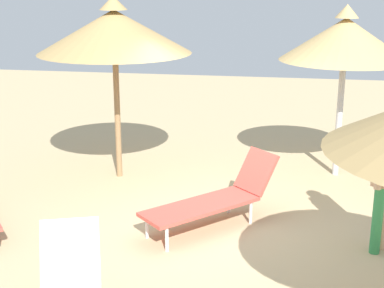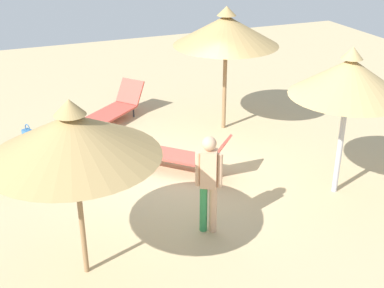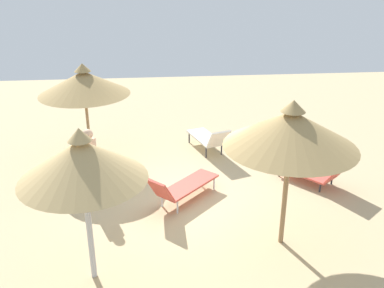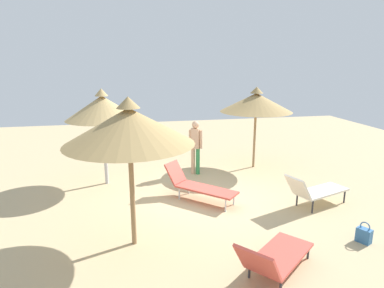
{
  "view_description": "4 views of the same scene",
  "coord_description": "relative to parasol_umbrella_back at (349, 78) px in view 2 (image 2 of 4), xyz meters",
  "views": [
    {
      "loc": [
        -7.35,
        -0.85,
        3.38
      ],
      "look_at": [
        -0.41,
        0.32,
        1.28
      ],
      "focal_mm": 53.9,
      "sensor_mm": 36.0,
      "label": 1
    },
    {
      "loc": [
        -3.45,
        -8.86,
        5.14
      ],
      "look_at": [
        -0.2,
        -0.7,
        1.03
      ],
      "focal_mm": 48.01,
      "sensor_mm": 36.0,
      "label": 2
    },
    {
      "loc": [
        8.93,
        -0.56,
        5.34
      ],
      "look_at": [
        -0.22,
        0.31,
        1.42
      ],
      "focal_mm": 40.71,
      "sensor_mm": 36.0,
      "label": 3
    },
    {
      "loc": [
        1.79,
        8.25,
        3.67
      ],
      "look_at": [
        -0.02,
        -0.57,
        1.41
      ],
      "focal_mm": 31.18,
      "sensor_mm": 36.0,
      "label": 4
    }
  ],
  "objects": [
    {
      "name": "person_standing_edge",
      "position": [
        -2.85,
        -0.32,
        -1.31
      ],
      "size": [
        0.41,
        0.32,
        1.78
      ],
      "color": "tan",
      "rests_on": "ground"
    },
    {
      "name": "handbag",
      "position": [
        -5.37,
        4.61,
        -2.17
      ],
      "size": [
        0.28,
        0.33,
        0.46
      ],
      "color": "#336699",
      "rests_on": "ground"
    },
    {
      "name": "parasol_umbrella_back",
      "position": [
        0.0,
        0.0,
        0.0
      ],
      "size": [
        2.14,
        2.14,
        2.9
      ],
      "color": "#B2B2B7",
      "rests_on": "ground"
    },
    {
      "name": "parasol_umbrella_near_left",
      "position": [
        -5.02,
        -0.63,
        -0.04
      ],
      "size": [
        2.45,
        2.45,
        2.82
      ],
      "color": "olive",
      "rests_on": "ground"
    },
    {
      "name": "lounge_chair_front",
      "position": [
        -5.32,
        2.8,
        -1.89
      ],
      "size": [
        1.93,
        1.15,
        0.94
      ],
      "color": "silver",
      "rests_on": "ground"
    },
    {
      "name": "lounge_chair_far_right",
      "position": [
        -2.46,
        1.79,
        -1.91
      ],
      "size": [
        1.84,
        1.81,
        0.93
      ],
      "color": "#CC4C3F",
      "rests_on": "ground"
    },
    {
      "name": "parasol_umbrella_far_left",
      "position": [
        -0.7,
        3.69,
        0.13
      ],
      "size": [
        2.51,
        2.51,
        3.03
      ],
      "color": "olive",
      "rests_on": "ground"
    },
    {
      "name": "ground",
      "position": [
        -2.41,
        1.74,
        -2.38
      ],
      "size": [
        24.0,
        24.0,
        0.1
      ],
      "primitive_type": "cube",
      "color": "tan"
    },
    {
      "name": "lounge_chair_center",
      "position": [
        -3.05,
        5.25,
        -1.98
      ],
      "size": [
        1.85,
        1.7,
        0.87
      ],
      "color": "#CC4C3F",
      "rests_on": "ground"
    }
  ]
}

